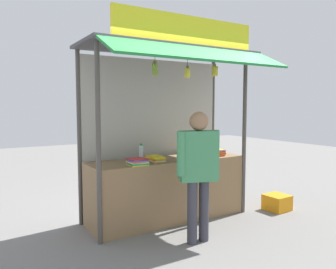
# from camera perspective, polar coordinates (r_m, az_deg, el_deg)

# --- Properties ---
(ground_plane) EXTENTS (20.00, 20.00, 0.00)m
(ground_plane) POSITION_cam_1_polar(r_m,az_deg,el_deg) (4.98, 0.00, -14.18)
(ground_plane) COLOR slate
(stall_counter) EXTENTS (2.29, 0.67, 0.87)m
(stall_counter) POSITION_cam_1_polar(r_m,az_deg,el_deg) (4.85, 0.00, -9.30)
(stall_counter) COLOR olive
(stall_counter) RESTS_ON ground
(stall_structure) EXTENTS (2.49, 1.49, 2.76)m
(stall_structure) POSITION_cam_1_polar(r_m,az_deg,el_deg) (4.78, -0.58, 5.31)
(stall_structure) COLOR #4C4742
(stall_structure) RESTS_ON ground
(water_bottle_far_right) EXTENTS (0.06, 0.06, 0.23)m
(water_bottle_far_right) POSITION_cam_1_polar(r_m,az_deg,el_deg) (5.19, 4.10, -2.25)
(water_bottle_far_right) COLOR silver
(water_bottle_far_right) RESTS_ON stall_counter
(water_bottle_back_left) EXTENTS (0.08, 0.08, 0.30)m
(water_bottle_back_left) POSITION_cam_1_polar(r_m,az_deg,el_deg) (5.29, 5.38, -1.77)
(water_bottle_back_left) COLOR silver
(water_bottle_back_left) RESTS_ON stall_counter
(water_bottle_left) EXTENTS (0.06, 0.06, 0.22)m
(water_bottle_left) POSITION_cam_1_polar(r_m,az_deg,el_deg) (4.76, -4.62, -2.96)
(water_bottle_left) COLOR silver
(water_bottle_left) RESTS_ON stall_counter
(magazine_stack_back_right) EXTENTS (0.25, 0.26, 0.08)m
(magazine_stack_back_right) POSITION_cam_1_polar(r_m,az_deg,el_deg) (4.28, -5.20, -4.69)
(magazine_stack_back_right) COLOR yellow
(magazine_stack_back_right) RESTS_ON stall_counter
(magazine_stack_mid_left) EXTENTS (0.21, 0.31, 0.07)m
(magazine_stack_mid_left) POSITION_cam_1_polar(r_m,az_deg,el_deg) (4.56, -2.17, -4.15)
(magazine_stack_mid_left) COLOR yellow
(magazine_stack_mid_left) RESTS_ON stall_counter
(magazine_stack_far_left) EXTENTS (0.23, 0.30, 0.10)m
(magazine_stack_far_left) POSITION_cam_1_polar(r_m,az_deg,el_deg) (5.14, 8.07, -3.03)
(magazine_stack_far_left) COLOR red
(magazine_stack_far_left) RESTS_ON stall_counter
(banana_bunch_inner_right) EXTENTS (0.10, 0.10, 0.29)m
(banana_bunch_inner_right) POSITION_cam_1_polar(r_m,az_deg,el_deg) (4.12, -2.26, 11.10)
(banana_bunch_inner_right) COLOR #332D23
(banana_bunch_inner_left) EXTENTS (0.10, 0.10, 0.25)m
(banana_bunch_inner_left) POSITION_cam_1_polar(r_m,az_deg,el_deg) (4.64, 8.00, 10.71)
(banana_bunch_inner_left) COLOR #332D23
(banana_bunch_leftmost) EXTENTS (0.10, 0.10, 0.29)m
(banana_bunch_leftmost) POSITION_cam_1_polar(r_m,az_deg,el_deg) (4.38, 3.33, 10.53)
(banana_bunch_leftmost) COLOR #332D23
(vendor_person) EXTENTS (0.59, 0.33, 1.56)m
(vendor_person) POSITION_cam_1_polar(r_m,az_deg,el_deg) (3.95, 5.24, -5.12)
(vendor_person) COLOR #383842
(vendor_person) RESTS_ON ground
(plastic_crate) EXTENTS (0.35, 0.35, 0.24)m
(plastic_crate) POSITION_cam_1_polar(r_m,az_deg,el_deg) (5.59, 18.14, -10.99)
(plastic_crate) COLOR orange
(plastic_crate) RESTS_ON ground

